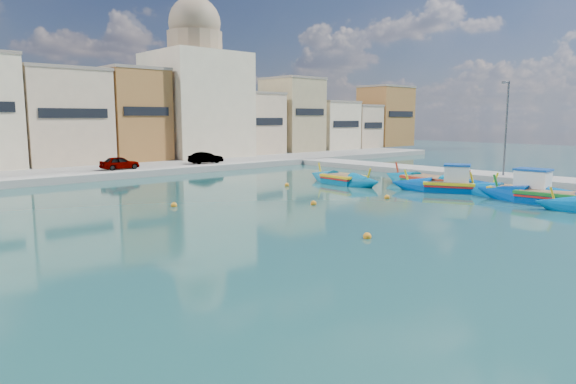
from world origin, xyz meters
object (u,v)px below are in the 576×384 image
quay_street_lamp (506,128)px  luzzu_turquoise_cabin (524,193)px  luzzu_blue_cabin (450,187)px  church_block (196,90)px  luzzu_blue_south (552,199)px  luzzu_green (343,180)px  luzzu_cyan_mid (429,183)px

quay_street_lamp → luzzu_turquoise_cabin: quay_street_lamp is taller
luzzu_turquoise_cabin → quay_street_lamp: bearing=32.8°
quay_street_lamp → luzzu_blue_cabin: quay_street_lamp is taller
quay_street_lamp → luzzu_turquoise_cabin: bearing=-147.2°
church_block → luzzu_blue_south: size_ratio=2.00×
quay_street_lamp → luzzu_blue_south: quay_street_lamp is taller
quay_street_lamp → luzzu_blue_cabin: size_ratio=0.96×
luzzu_blue_cabin → luzzu_green: bearing=106.0°
luzzu_turquoise_cabin → luzzu_green: 13.13m
quay_street_lamp → luzzu_green: (-10.77, 7.70, -4.07)m
church_block → quay_street_lamp: size_ratio=2.39×
quay_street_lamp → luzzu_turquoise_cabin: (-7.97, -5.13, -3.97)m
luzzu_turquoise_cabin → luzzu_blue_cabin: luzzu_turquoise_cabin is taller
luzzu_turquoise_cabin → luzzu_blue_south: (-0.65, -1.95, -0.08)m
luzzu_turquoise_cabin → luzzu_blue_south: luzzu_turquoise_cabin is taller
quay_street_lamp → luzzu_blue_cabin: (-8.49, -0.24, -3.98)m
luzzu_turquoise_cabin → luzzu_cyan_mid: 7.17m
luzzu_blue_cabin → luzzu_cyan_mid: (0.96, 2.27, -0.06)m
luzzu_blue_cabin → luzzu_green: (-2.28, 7.95, -0.09)m
luzzu_blue_south → luzzu_turquoise_cabin: bearing=71.7°
church_block → luzzu_turquoise_cabin: size_ratio=2.00×
luzzu_cyan_mid → luzzu_blue_south: (-1.09, -9.11, -0.01)m
luzzu_turquoise_cabin → luzzu_blue_cabin: 4.91m
luzzu_turquoise_cabin → luzzu_blue_south: size_ratio=1.00×
church_block → luzzu_turquoise_cabin: bearing=-90.8°
church_block → luzzu_cyan_mid: (-0.08, -31.97, -8.11)m
luzzu_cyan_mid → luzzu_green: bearing=119.8°
luzzu_turquoise_cabin → luzzu_blue_cabin: bearing=96.0°
church_block → luzzu_blue_south: 41.89m
luzzu_cyan_mid → luzzu_blue_cabin: bearing=-113.0°
church_block → luzzu_turquoise_cabin: 39.95m
luzzu_blue_south → quay_street_lamp: bearing=39.4°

